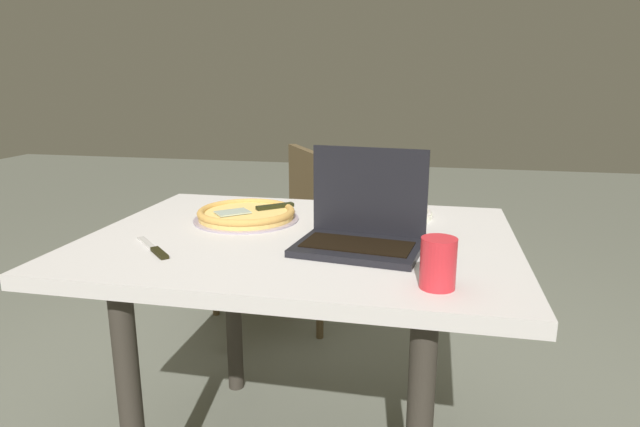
% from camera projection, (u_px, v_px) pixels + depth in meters
% --- Properties ---
extents(dining_table, '(1.19, 0.90, 0.75)m').
position_uv_depth(dining_table, '(301.00, 266.00, 1.55)').
color(dining_table, beige).
rests_on(dining_table, ground_plane).
extents(laptop, '(0.34, 0.26, 0.26)m').
position_uv_depth(laptop, '(362.00, 226.00, 1.40)').
color(laptop, black).
rests_on(laptop, dining_table).
extents(pizza_plate, '(0.24, 0.24, 0.04)m').
position_uv_depth(pizza_plate, '(394.00, 212.00, 1.73)').
color(pizza_plate, white).
rests_on(pizza_plate, dining_table).
extents(pizza_tray, '(0.33, 0.33, 0.04)m').
position_uv_depth(pizza_tray, '(246.00, 214.00, 1.68)').
color(pizza_tray, '#A091A1').
rests_on(pizza_tray, dining_table).
extents(table_knife, '(0.17, 0.17, 0.01)m').
position_uv_depth(table_knife, '(155.00, 249.00, 1.39)').
color(table_knife, beige).
rests_on(table_knife, dining_table).
extents(drink_cup, '(0.08, 0.08, 0.11)m').
position_uv_depth(drink_cup, '(438.00, 263.00, 1.13)').
color(drink_cup, red).
rests_on(drink_cup, dining_table).
extents(chair_near, '(0.63, 0.63, 0.86)m').
position_uv_depth(chair_near, '(279.00, 225.00, 2.54)').
color(chair_near, brown).
rests_on(chair_near, ground_plane).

